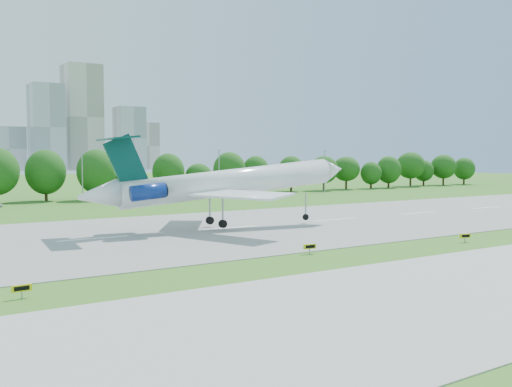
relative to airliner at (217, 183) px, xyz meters
name	(u,v)px	position (x,y,z in m)	size (l,w,h in m)	color
ground	(178,273)	(-17.92, -25.21, -6.68)	(600.00, 600.00, 0.00)	#296A1B
runway	(93,239)	(-17.92, -0.21, -6.64)	(400.00, 45.00, 0.08)	gray
taxiway	(300,322)	(-17.92, -43.21, -6.64)	(400.00, 23.00, 0.08)	#ADADA8
tree_line	(2,176)	(-17.92, 66.79, -0.49)	(288.40, 8.40, 10.40)	#382314
skyline	(78,130)	(82.24, 365.40, 23.79)	(127.00, 52.00, 80.00)	#B2B2B7
airliner	(217,183)	(0.00, 0.00, 0.00)	(41.44, 29.90, 13.03)	white
taxi_sign_left	(22,288)	(-31.45, -27.20, -5.92)	(1.46, 0.27, 1.02)	gray
taxi_sign_centre	(310,247)	(-1.67, -23.56, -5.89)	(1.52, 0.38, 1.06)	gray
taxi_sign_right	(465,236)	(19.38, -27.31, -5.90)	(1.49, 0.54, 1.05)	gray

